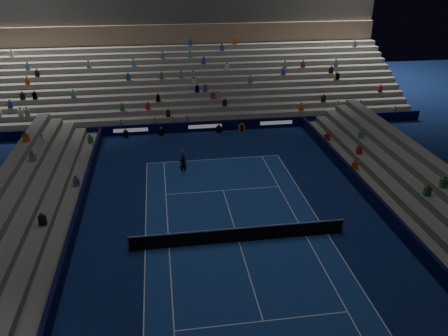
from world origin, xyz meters
The scene contains 11 objects.
ground centered at (0.00, 0.00, 0.00)m, with size 90.00×90.00×0.00m, color #0C1A4B.
court_surface centered at (0.00, 0.00, 0.01)m, with size 10.97×23.77×0.01m, color navy.
sponsor_barrier_far centered at (0.00, 18.50, 0.50)m, with size 44.00×0.25×1.00m, color black.
sponsor_barrier_east centered at (9.70, 0.00, 0.50)m, with size 0.25×37.00×1.00m, color black.
sponsor_barrier_west centered at (-9.70, 0.00, 0.50)m, with size 0.25×37.00×1.00m, color black.
grandstand_main centered at (0.00, 27.90, 3.38)m, with size 44.00×15.20×11.20m.
grandstand_east centered at (13.17, 0.00, 0.92)m, with size 5.00×37.00×2.50m.
grandstand_west centered at (-13.17, 0.00, 0.92)m, with size 5.00×37.00×2.50m.
tennis_net centered at (0.00, 0.00, 0.50)m, with size 12.90×0.10×1.10m.
tennis_player centered at (-2.66, 9.65, 0.79)m, with size 0.57×0.38×1.57m, color black.
broadcast_camera centered at (1.30, 18.00, 0.27)m, with size 0.54×0.89×0.51m.
Camera 1 is at (-4.06, -21.40, 15.32)m, focal length 35.57 mm.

